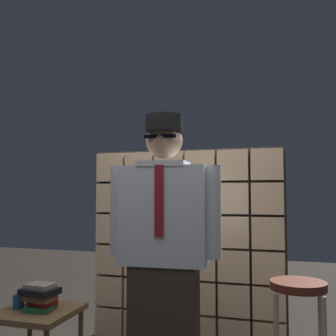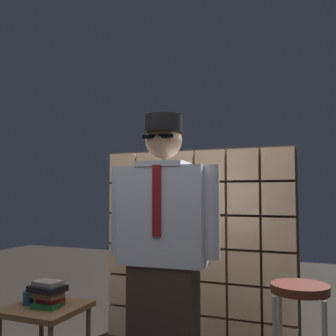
{
  "view_description": "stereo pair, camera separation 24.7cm",
  "coord_description": "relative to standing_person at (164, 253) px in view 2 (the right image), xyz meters",
  "views": [
    {
      "loc": [
        0.86,
        -2.12,
        1.34
      ],
      "look_at": [
        0.13,
        0.32,
        1.5
      ],
      "focal_mm": 41.78,
      "sensor_mm": 36.0,
      "label": 1
    },
    {
      "loc": [
        1.09,
        -2.04,
        1.34
      ],
      "look_at": [
        0.13,
        0.32,
        1.5
      ],
      "focal_mm": 41.78,
      "sensor_mm": 36.0,
      "label": 2
    }
  ],
  "objects": [
    {
      "name": "coffee_mug",
      "position": [
        -1.09,
        0.02,
        -0.39
      ],
      "size": [
        0.13,
        0.08,
        0.09
      ],
      "color": "navy",
      "rests_on": "side_table"
    },
    {
      "name": "side_table",
      "position": [
        -0.94,
        0.04,
        -0.51
      ],
      "size": [
        0.52,
        0.52,
        0.52
      ],
      "color": "brown",
      "rests_on": "ground"
    },
    {
      "name": "glass_block_wall",
      "position": [
        -0.12,
        1.03,
        -0.1
      ],
      "size": [
        1.75,
        0.1,
        1.75
      ],
      "color": "#E0B78C",
      "rests_on": "ground"
    },
    {
      "name": "bar_stool",
      "position": [
        0.81,
        0.16,
        -0.37
      ],
      "size": [
        0.34,
        0.34,
        0.8
      ],
      "color": "#592319",
      "rests_on": "ground"
    },
    {
      "name": "standing_person",
      "position": [
        0.0,
        0.0,
        0.0
      ],
      "size": [
        0.73,
        0.32,
        1.84
      ],
      "rotation": [
        0.0,
        0.0,
        0.05
      ],
      "color": "#382D23",
      "rests_on": "ground"
    },
    {
      "name": "book_stack",
      "position": [
        -0.91,
        0.02,
        -0.35
      ],
      "size": [
        0.26,
        0.22,
        0.18
      ],
      "color": "#1E592D",
      "rests_on": "side_table"
    }
  ]
}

